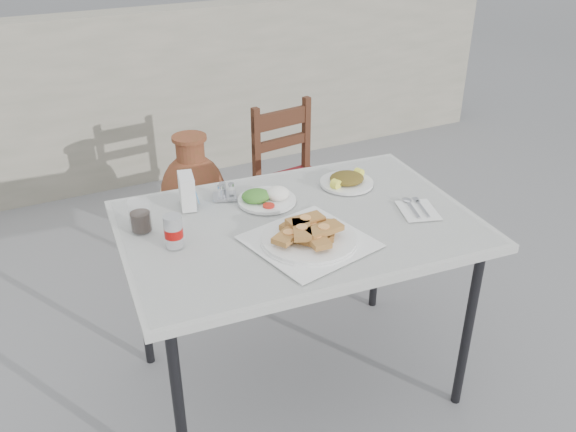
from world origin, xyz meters
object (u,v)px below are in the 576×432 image
salad_chopped_plate (347,180)px  napkin_holder (187,191)px  cafe_table (298,233)px  pide_plate (309,233)px  soda_can (174,231)px  condiment_caddy (225,193)px  salad_rice_plate (266,197)px  cola_glass (140,217)px  chair (295,182)px  terracotta_urn (194,193)px

salad_chopped_plate → napkin_holder: bearing=170.9°
cafe_table → pide_plate: 0.18m
soda_can → condiment_caddy: soda_can is taller
salad_rice_plate → napkin_holder: size_ratio=1.75×
cola_glass → salad_chopped_plate: bearing=-0.4°
pide_plate → salad_rice_plate: (-0.01, 0.35, -0.01)m
pide_plate → cola_glass: size_ratio=3.92×
napkin_holder → condiment_caddy: bearing=12.4°
chair → terracotta_urn: chair is taller
soda_can → chair: soda_can is taller
soda_can → chair: bearing=44.3°
cola_glass → napkin_holder: bearing=25.4°
cafe_table → salad_chopped_plate: salad_chopped_plate is taller
pide_plate → cafe_table: bearing=76.5°
salad_chopped_plate → terracotta_urn: (-0.32, 1.18, -0.52)m
salad_rice_plate → terracotta_urn: (0.05, 1.17, -0.52)m
salad_chopped_plate → chair: bearing=79.2°
salad_rice_plate → terracotta_urn: size_ratio=0.35×
soda_can → terracotta_urn: (0.48, 1.34, -0.56)m
cola_glass → chair: bearing=36.6°
cafe_table → terracotta_urn: 1.44m
napkin_holder → terracotta_urn: size_ratio=0.20×
cafe_table → condiment_caddy: condiment_caddy is taller
salad_chopped_plate → chair: chair is taller
chair → terracotta_urn: bearing=131.8°
salad_rice_plate → cola_glass: 0.51m
soda_can → chair: (0.95, 0.93, -0.41)m
cafe_table → napkin_holder: bearing=138.3°
soda_can → cafe_table: bearing=-3.9°
pide_plate → condiment_caddy: 0.48m
salad_rice_plate → salad_chopped_plate: 0.38m
pide_plate → napkin_holder: bearing=123.4°
salad_chopped_plate → cola_glass: size_ratio=1.94×
cafe_table → terracotta_urn: size_ratio=2.07×
napkin_holder → chair: (0.82, 0.66, -0.42)m
cola_glass → condiment_caddy: 0.39m
soda_can → cola_glass: 0.18m
cola_glass → chair: size_ratio=0.13×
salad_chopped_plate → condiment_caddy: condiment_caddy is taller
napkin_holder → soda_can: bearing=-105.5°
cafe_table → chair: bearing=63.6°
cafe_table → pide_plate: pide_plate is taller
cafe_table → salad_chopped_plate: 0.39m
chair → pide_plate: bearing=-122.2°
napkin_holder → chair: 1.13m
pide_plate → napkin_holder: size_ratio=3.42×
salad_rice_plate → soda_can: (-0.43, -0.16, 0.04)m
condiment_caddy → terracotta_urn: bearing=79.9°
salad_rice_plate → soda_can: size_ratio=1.98×
cafe_table → cola_glass: cola_glass is taller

